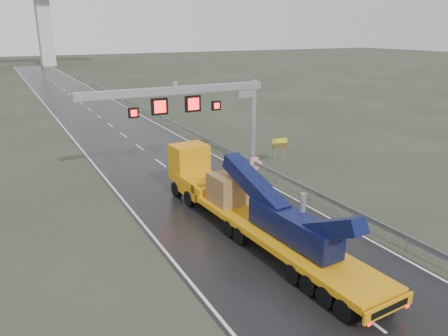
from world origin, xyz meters
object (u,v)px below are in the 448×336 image
sign_gantry (201,104)px  heavy_haul_truck (240,200)px  exit_sign_pair (280,146)px  striped_barrier (254,164)px

sign_gantry → heavy_haul_truck: size_ratio=0.81×
sign_gantry → exit_sign_pair: size_ratio=6.40×
heavy_haul_truck → sign_gantry: bearing=74.0°
sign_gantry → striped_barrier: sign_gantry is taller
sign_gantry → striped_barrier: (4.14, -1.39, -5.08)m
sign_gantry → heavy_haul_truck: sign_gantry is taller
striped_barrier → heavy_haul_truck: bearing=-144.0°
sign_gantry → exit_sign_pair: sign_gantry is taller
exit_sign_pair → striped_barrier: (-2.75, -0.40, -1.09)m
sign_gantry → heavy_haul_truck: (-2.33, -10.26, -3.95)m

